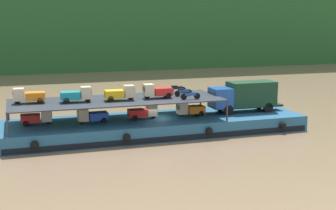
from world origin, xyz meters
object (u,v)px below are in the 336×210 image
object	(u,v)px
mini_truck_lower_aft	(92,116)
motorcycle_upper_centre	(183,92)
mini_truck_lower_fore	(190,109)
mini_truck_upper_bow	(157,91)
mini_truck_upper_fore	(120,93)
mini_truck_upper_stern	(29,96)
cargo_barge	(156,126)
covered_lorry	(244,96)
motorcycle_upper_stbd	(177,89)
motorcycle_upper_port	(190,95)
mini_truck_lower_mid	(143,112)
mini_truck_lower_stern	(37,117)
mini_truck_upper_mid	(77,95)

from	to	relation	value
mini_truck_lower_aft	motorcycle_upper_centre	size ratio (longest dim) A/B	1.47
mini_truck_lower_fore	mini_truck_upper_bow	size ratio (longest dim) A/B	1.01
motorcycle_upper_centre	mini_truck_upper_fore	bearing A→B (deg)	-174.93
mini_truck_upper_stern	motorcycle_upper_centre	world-z (taller)	mini_truck_upper_stern
mini_truck_upper_fore	cargo_barge	bearing A→B (deg)	8.55
covered_lorry	motorcycle_upper_stbd	size ratio (longest dim) A/B	4.14
cargo_barge	mini_truck_lower_fore	world-z (taller)	mini_truck_lower_fore
covered_lorry	motorcycle_upper_port	xyz separation A→B (m)	(-6.71, -2.12, 0.74)
mini_truck_upper_bow	mini_truck_upper_fore	bearing A→B (deg)	-177.79
mini_truck_lower_mid	motorcycle_upper_centre	bearing A→B (deg)	1.24
mini_truck_lower_stern	mini_truck_lower_mid	world-z (taller)	same
cargo_barge	mini_truck_lower_fore	size ratio (longest dim) A/B	10.38
mini_truck_lower_aft	mini_truck_upper_mid	bearing A→B (deg)	173.10
mini_truck_lower_mid	motorcycle_upper_port	bearing A→B (deg)	-25.62
covered_lorry	mini_truck_lower_aft	size ratio (longest dim) A/B	2.83
mini_truck_lower_mid	mini_truck_lower_stern	bearing A→B (deg)	176.39
motorcycle_upper_port	mini_truck_lower_mid	bearing A→B (deg)	154.38
mini_truck_lower_fore	mini_truck_upper_fore	world-z (taller)	mini_truck_upper_fore
mini_truck_upper_bow	motorcycle_upper_centre	xyz separation A→B (m)	(2.79, 0.43, -0.26)
covered_lorry	mini_truck_upper_mid	size ratio (longest dim) A/B	2.85
mini_truck_lower_mid	mini_truck_lower_fore	size ratio (longest dim) A/B	0.99
covered_lorry	mini_truck_lower_stern	size ratio (longest dim) A/B	2.85
mini_truck_lower_aft	mini_truck_upper_mid	distance (m)	2.40
mini_truck_lower_stern	motorcycle_upper_stbd	distance (m)	14.05
covered_lorry	motorcycle_upper_port	size ratio (longest dim) A/B	4.14
cargo_barge	mini_truck_lower_fore	bearing A→B (deg)	-2.18
mini_truck_upper_stern	mini_truck_upper_fore	world-z (taller)	same
motorcycle_upper_port	mini_truck_upper_fore	bearing A→B (deg)	166.97
mini_truck_upper_mid	mini_truck_upper_fore	bearing A→B (deg)	-5.24
covered_lorry	mini_truck_upper_fore	distance (m)	13.10
mini_truck_upper_stern	motorcycle_upper_stbd	size ratio (longest dim) A/B	1.46
cargo_barge	mini_truck_upper_mid	bearing A→B (deg)	-178.61
mini_truck_upper_fore	motorcycle_upper_stbd	bearing A→B (deg)	22.13
mini_truck_lower_fore	motorcycle_upper_centre	world-z (taller)	motorcycle_upper_centre
mini_truck_lower_aft	mini_truck_lower_mid	distance (m)	4.91
covered_lorry	mini_truck_upper_mid	xyz separation A→B (m)	(-16.97, -0.29, 1.00)
motorcycle_upper_port	motorcycle_upper_stbd	xyz separation A→B (m)	(0.07, 4.07, 0.00)
mini_truck_lower_fore	mini_truck_lower_stern	bearing A→B (deg)	177.32
mini_truck_lower_stern	motorcycle_upper_centre	world-z (taller)	motorcycle_upper_centre
mini_truck_lower_aft	motorcycle_upper_stbd	world-z (taller)	motorcycle_upper_stbd
covered_lorry	mini_truck_upper_stern	world-z (taller)	mini_truck_upper_stern
mini_truck_lower_aft	mini_truck_lower_fore	xyz separation A→B (m)	(9.66, 0.21, 0.00)
covered_lorry	mini_truck_upper_bow	xyz separation A→B (m)	(-9.46, -0.51, 1.00)
mini_truck_upper_fore	motorcycle_upper_centre	bearing A→B (deg)	5.07
covered_lorry	motorcycle_upper_centre	size ratio (longest dim) A/B	4.15
motorcycle_upper_stbd	mini_truck_upper_fore	bearing A→B (deg)	-157.87
motorcycle_upper_port	motorcycle_upper_stbd	distance (m)	4.07
covered_lorry	mini_truck_upper_mid	bearing A→B (deg)	-179.01
covered_lorry	mini_truck_lower_fore	world-z (taller)	covered_lorry
mini_truck_upper_fore	mini_truck_lower_mid	bearing A→B (deg)	11.79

